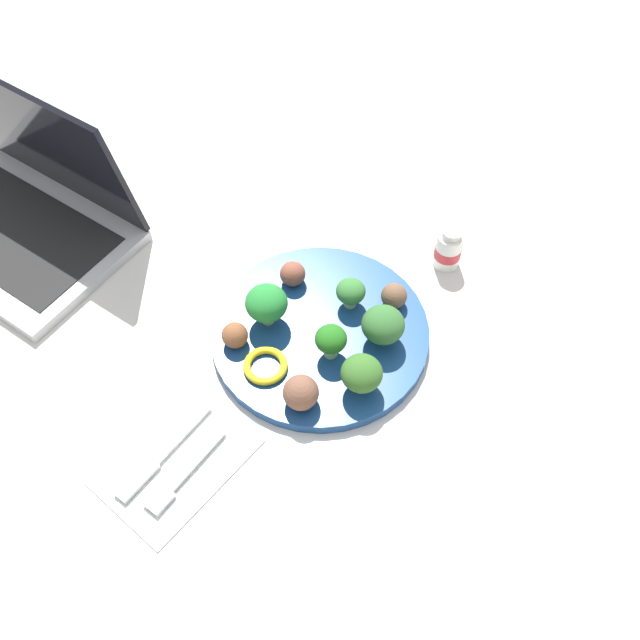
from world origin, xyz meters
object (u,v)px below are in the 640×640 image
object	(u,v)px
pepper_ring_near_rim	(265,366)
napkin	(177,461)
plate	(320,333)
meatball_front_right	(394,296)
broccoli_floret_front_left	(350,292)
broccoli_floret_back_right	(383,325)
broccoli_floret_far_rim	(266,304)
broccoli_floret_back_left	(362,374)
meatball_back_right	(293,274)
broccoli_floret_near_rim	(331,340)
yogurt_bottle	(448,249)
meatball_front_left	(235,335)
laptop	(23,208)
meatball_mid_right	(301,393)
knife	(161,455)
fork	(182,474)

from	to	relation	value
pepper_ring_near_rim	napkin	xyz separation A→B (m)	(0.15, 0.01, -0.02)
plate	meatball_front_right	size ratio (longest dim) A/B	8.24
broccoli_floret_front_left	napkin	world-z (taller)	broccoli_floret_front_left
broccoli_floret_back_right	broccoli_floret_far_rim	bearing A→B (deg)	-57.20
broccoli_floret_back_left	meatball_back_right	xyz separation A→B (m)	(-0.06, -0.18, -0.01)
broccoli_floret_back_right	broccoli_floret_near_rim	bearing A→B (deg)	-27.42
yogurt_bottle	plate	bearing A→B (deg)	-10.15
broccoli_floret_back_right	meatball_front_left	size ratio (longest dim) A/B	1.63
broccoli_floret_far_rim	meatball_front_right	world-z (taller)	broccoli_floret_far_rim
napkin	laptop	bearing A→B (deg)	-100.70
meatball_front_right	meatball_mid_right	xyz separation A→B (m)	(0.19, 0.02, 0.00)
meatball_front_left	knife	xyz separation A→B (m)	(0.16, 0.05, -0.03)
pepper_ring_near_rim	yogurt_bottle	bearing A→B (deg)	171.48
meatball_front_left	fork	bearing A→B (deg)	28.62
napkin	yogurt_bottle	xyz separation A→B (m)	(-0.45, 0.03, 0.03)
broccoli_floret_near_rim	pepper_ring_near_rim	distance (m)	0.09
plate	broccoli_floret_back_left	bearing A→B (deg)	73.98
pepper_ring_near_rim	laptop	distance (m)	0.43
napkin	meatball_front_right	bearing A→B (deg)	174.24
meatball_mid_right	broccoli_floret_near_rim	bearing A→B (deg)	-163.12
knife	yogurt_bottle	bearing A→B (deg)	173.93
plate	fork	distance (m)	0.25
yogurt_bottle	napkin	bearing A→B (deg)	-4.05
meatball_front_right	napkin	xyz separation A→B (m)	(0.34, -0.03, -0.03)
broccoli_floret_back_right	meatball_front_right	xyz separation A→B (m)	(-0.05, -0.03, -0.01)
broccoli_floret_far_rim	plate	bearing A→B (deg)	123.08
napkin	broccoli_floret_near_rim	bearing A→B (deg)	172.43
broccoli_floret_back_right	meatball_back_right	distance (m)	0.15
yogurt_bottle	broccoli_floret_back_right	bearing A→B (deg)	9.59
meatball_front_right	knife	xyz separation A→B (m)	(0.34, -0.05, -0.03)
meatball_back_right	yogurt_bottle	world-z (taller)	yogurt_bottle
broccoli_floret_back_left	fork	xyz separation A→B (m)	(0.22, -0.07, -0.04)
broccoli_floret_far_rim	pepper_ring_near_rim	size ratio (longest dim) A/B	1.07
broccoli_floret_back_left	napkin	size ratio (longest dim) A/B	0.31
meatball_front_left	pepper_ring_near_rim	xyz separation A→B (m)	(-0.00, 0.05, -0.01)
plate	broccoli_floret_front_left	world-z (taller)	broccoli_floret_front_left
broccoli_floret_back_left	pepper_ring_near_rim	bearing A→B (deg)	-59.12
broccoli_floret_front_left	broccoli_floret_back_left	xyz separation A→B (m)	(0.08, 0.10, 0.01)
plate	broccoli_floret_back_left	world-z (taller)	broccoli_floret_back_left
meatball_front_left	napkin	xyz separation A→B (m)	(0.15, 0.07, -0.03)
broccoli_floret_front_left	pepper_ring_near_rim	world-z (taller)	broccoli_floret_front_left
plate	meatball_front_right	xyz separation A→B (m)	(-0.10, 0.04, 0.02)
broccoli_floret_front_left	meatball_back_right	distance (m)	0.08
meatball_mid_right	plate	bearing A→B (deg)	-147.51
broccoli_floret_back_left	yogurt_bottle	size ratio (longest dim) A/B	0.81
meatball_front_right	knife	distance (m)	0.35
broccoli_floret_front_left	yogurt_bottle	bearing A→B (deg)	166.09
yogurt_bottle	laptop	world-z (taller)	laptop
pepper_ring_near_rim	meatball_mid_right	bearing A→B (deg)	87.68
broccoli_floret_back_right	laptop	bearing A→B (deg)	-68.29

